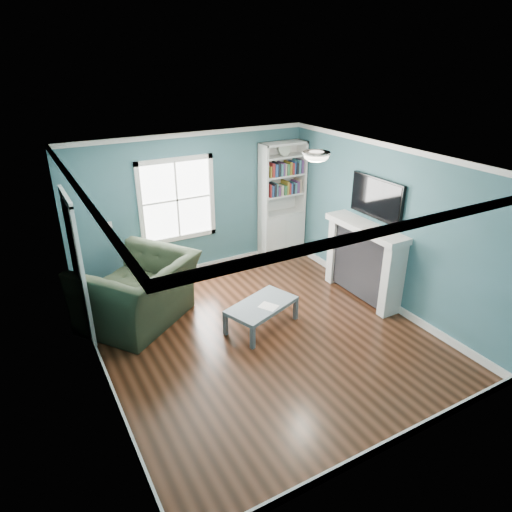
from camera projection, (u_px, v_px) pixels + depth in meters
floor at (262, 335)px, 6.77m from camera, size 5.00×5.00×0.00m
room_walls at (262, 236)px, 6.12m from camera, size 5.00×5.00×5.00m
trim at (262, 259)px, 6.26m from camera, size 4.50×5.00×2.60m
window at (177, 200)px, 8.01m from camera, size 1.40×0.06×1.50m
bookshelf at (282, 213)px, 9.00m from camera, size 0.90×0.35×2.31m
fireplace at (364, 262)px, 7.59m from camera, size 0.44×1.58×1.30m
tv at (377, 198)px, 7.20m from camera, size 0.06×1.10×0.65m
door at (77, 266)px, 6.45m from camera, size 0.12×0.98×2.17m
ceiling_fixture at (316, 156)px, 6.20m from camera, size 0.38×0.38×0.15m
light_switch at (110, 225)px, 7.58m from camera, size 0.08×0.01×0.12m
recliner at (137, 281)px, 6.83m from camera, size 1.89×1.77×1.39m
coffee_table at (262, 307)px, 6.84m from camera, size 1.22×0.93×0.39m
paper_sheet at (268, 306)px, 6.75m from camera, size 0.31×0.33×0.00m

